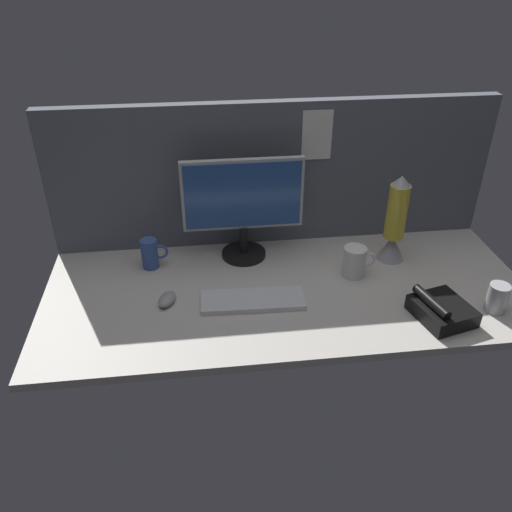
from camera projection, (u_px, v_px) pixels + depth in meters
ground_plane at (287, 290)px, 197.85cm from camera, size 180.00×80.00×3.00cm
cubicle_wall_back at (273, 174)px, 213.08cm from camera, size 180.00×5.50×59.63cm
monitor at (243, 203)px, 204.56cm from camera, size 47.56×18.00×41.62cm
keyboard at (253, 300)px, 188.15cm from camera, size 37.45×14.34×2.00cm
mouse at (167, 299)px, 187.67cm from camera, size 8.68×10.97×3.40cm
mug_steel at (497, 298)px, 182.14cm from camera, size 7.11×7.11×10.59cm
mug_ceramic_blue at (150, 254)px, 205.82cm from camera, size 10.54×6.56×12.17cm
mug_ceramic_white at (355, 262)px, 200.94cm from camera, size 12.70×8.74×12.07cm
lava_lamp at (395, 225)px, 206.73cm from camera, size 11.06×11.06×36.21cm
desk_phone at (441, 310)px, 179.69cm from camera, size 21.15×22.60×8.80cm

